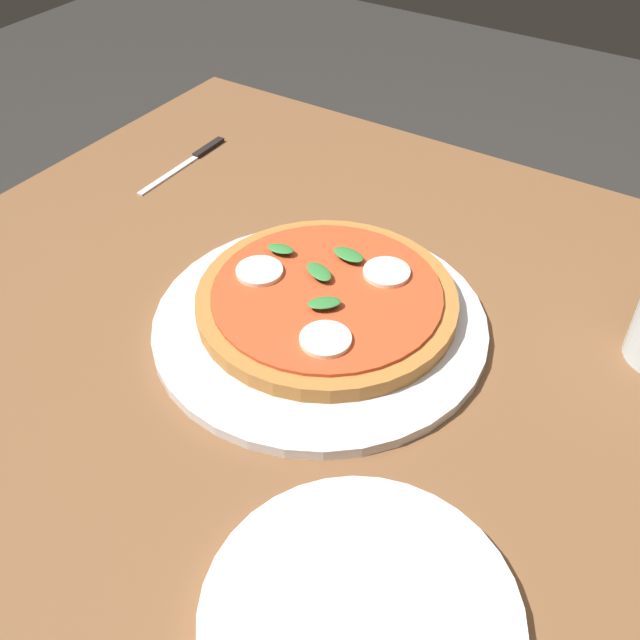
{
  "coord_description": "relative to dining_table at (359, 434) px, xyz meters",
  "views": [
    {
      "loc": [
        -0.25,
        0.46,
        1.29
      ],
      "look_at": [
        0.06,
        -0.01,
        0.78
      ],
      "focal_mm": 40.83,
      "sensor_mm": 36.0,
      "label": 1
    }
  ],
  "objects": [
    {
      "name": "pizza",
      "position": [
        0.07,
        -0.03,
        0.14
      ],
      "size": [
        0.28,
        0.28,
        0.03
      ],
      "color": "#B27033",
      "rests_on": "serving_tray"
    },
    {
      "name": "knife",
      "position": [
        0.41,
        -0.22,
        0.12
      ],
      "size": [
        0.01,
        0.18,
        0.01
      ],
      "color": "black",
      "rests_on": "dining_table"
    },
    {
      "name": "plate_white",
      "position": [
        -0.14,
        0.24,
        0.13
      ],
      "size": [
        0.24,
        0.24,
        0.01
      ],
      "primitive_type": "cylinder",
      "color": "white",
      "rests_on": "dining_table"
    },
    {
      "name": "serving_tray",
      "position": [
        0.06,
        -0.01,
        0.13
      ],
      "size": [
        0.35,
        0.35,
        0.01
      ],
      "primitive_type": "cylinder",
      "color": "silver",
      "rests_on": "dining_table"
    },
    {
      "name": "dining_table",
      "position": [
        0.0,
        0.0,
        0.0
      ],
      "size": [
        1.12,
        0.91,
        0.77
      ],
      "color": "brown",
      "rests_on": "ground_plane"
    }
  ]
}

